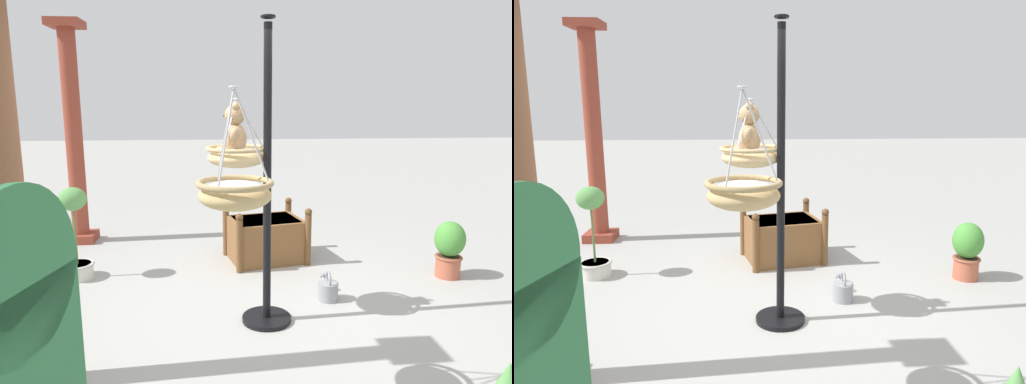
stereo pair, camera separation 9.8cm
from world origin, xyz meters
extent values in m
plane|color=#9E9E99|center=(0.00, 0.00, 0.00)|extent=(40.00, 40.00, 0.00)
cylinder|color=black|center=(-0.14, 0.03, 1.28)|extent=(0.07, 0.07, 2.56)
cylinder|color=black|center=(-0.14, 0.03, 0.02)|extent=(0.44, 0.44, 0.04)
torus|color=black|center=(-0.14, 0.03, 2.60)|extent=(0.12, 0.12, 0.02)
ellipsoid|color=tan|center=(0.01, 0.28, 1.46)|extent=(0.51, 0.51, 0.17)
torus|color=tan|center=(0.01, 0.28, 1.54)|extent=(0.54, 0.54, 0.04)
ellipsoid|color=silver|center=(0.01, 0.28, 1.48)|extent=(0.45, 0.45, 0.14)
cylinder|color=#B7B7BC|center=(0.11, 0.34, 1.75)|extent=(0.22, 0.13, 0.43)
cylinder|color=#B7B7BC|center=(-0.09, 0.34, 1.75)|extent=(0.22, 0.13, 0.43)
cylinder|color=#B7B7BC|center=(0.01, 0.16, 1.75)|extent=(0.01, 0.25, 0.43)
torus|color=#B7B7BC|center=(0.01, 0.28, 1.96)|extent=(0.06, 0.06, 0.01)
ellipsoid|color=tan|center=(0.01, 0.29, 1.62)|extent=(0.23, 0.19, 0.27)
sphere|color=tan|center=(0.01, 0.29, 1.83)|extent=(0.22, 0.22, 0.18)
ellipsoid|color=tan|center=(0.01, 0.35, 1.82)|extent=(0.09, 0.08, 0.06)
sphere|color=black|center=(0.01, 0.38, 1.82)|extent=(0.02, 0.02, 0.02)
sphere|color=tan|center=(-0.05, 0.29, 1.90)|extent=(0.07, 0.07, 0.07)
sphere|color=tan|center=(0.07, 0.29, 1.90)|extent=(0.07, 0.07, 0.07)
ellipsoid|color=tan|center=(-0.11, 0.32, 1.65)|extent=(0.07, 0.13, 0.17)
ellipsoid|color=tan|center=(0.13, 0.32, 1.65)|extent=(0.07, 0.13, 0.17)
ellipsoid|color=tan|center=(-0.05, 0.38, 1.52)|extent=(0.08, 0.16, 0.08)
ellipsoid|color=tan|center=(0.07, 0.38, 1.52)|extent=(0.08, 0.16, 0.08)
ellipsoid|color=tan|center=(-1.26, 0.35, 1.39)|extent=(0.44, 0.44, 0.17)
torus|color=tan|center=(-1.26, 0.35, 1.46)|extent=(0.47, 0.47, 0.04)
ellipsoid|color=silver|center=(-1.26, 0.35, 1.41)|extent=(0.39, 0.39, 0.14)
cylinder|color=#B7B7BC|center=(-1.17, 0.40, 1.74)|extent=(0.19, 0.12, 0.56)
cylinder|color=#B7B7BC|center=(-1.35, 0.40, 1.74)|extent=(0.19, 0.12, 0.56)
cylinder|color=#B7B7BC|center=(-1.26, 0.25, 1.74)|extent=(0.01, 0.21, 0.56)
torus|color=#B7B7BC|center=(-1.26, 0.35, 2.02)|extent=(0.06, 0.06, 0.01)
cylinder|color=brown|center=(-0.93, 1.80, 1.44)|extent=(0.21, 0.21, 2.89)
cube|color=brown|center=(-0.93, 1.80, 0.06)|extent=(0.37, 0.37, 0.12)
cylinder|color=brown|center=(2.48, 2.36, 1.44)|extent=(0.23, 0.23, 2.88)
cube|color=brown|center=(2.48, 2.36, 0.06)|extent=(0.41, 0.41, 0.12)
cube|color=brown|center=(2.48, 2.36, 2.93)|extent=(0.43, 0.43, 0.10)
cube|color=brown|center=(1.48, -0.14, 0.26)|extent=(0.81, 0.97, 0.52)
cube|color=#382819|center=(1.48, -0.14, 0.49)|extent=(0.72, 0.85, 0.06)
cylinder|color=brown|center=(1.07, 0.20, 0.31)|extent=(0.08, 0.08, 0.62)
cylinder|color=brown|center=(1.70, 0.34, 0.31)|extent=(0.08, 0.08, 0.62)
cylinder|color=brown|center=(1.25, -0.63, 0.31)|extent=(0.08, 0.08, 0.62)
cylinder|color=brown|center=(1.88, -0.49, 0.31)|extent=(0.08, 0.08, 0.62)
sphere|color=brown|center=(1.07, 0.20, 0.66)|extent=(0.09, 0.09, 0.09)
sphere|color=brown|center=(1.70, 0.34, 0.66)|extent=(0.09, 0.09, 0.09)
sphere|color=brown|center=(1.25, -0.63, 0.66)|extent=(0.09, 0.09, 0.09)
sphere|color=brown|center=(1.88, -0.49, 0.66)|extent=(0.09, 0.09, 0.09)
cylinder|color=beige|center=(1.06, 2.01, 0.08)|extent=(0.33, 0.33, 0.17)
torus|color=#BCB7AE|center=(1.06, 2.01, 0.16)|extent=(0.37, 0.37, 0.03)
cylinder|color=#382819|center=(1.06, 2.01, 0.15)|extent=(0.29, 0.29, 0.03)
cylinder|color=#4C6B38|center=(1.06, 2.01, 0.48)|extent=(0.02, 0.02, 0.61)
ellipsoid|color=#56934C|center=(1.06, 2.01, 0.90)|extent=(0.30, 0.30, 0.25)
cylinder|color=#AD563D|center=(0.73, -2.12, 0.12)|extent=(0.26, 0.26, 0.24)
torus|color=#9C4E37|center=(0.73, -2.12, 0.23)|extent=(0.30, 0.30, 0.03)
cylinder|color=#382819|center=(0.73, -2.12, 0.23)|extent=(0.23, 0.23, 0.03)
ellipsoid|color=#478E38|center=(0.73, -2.12, 0.44)|extent=(0.33, 0.33, 0.40)
cylinder|color=#286B3D|center=(-2.30, 1.18, 1.32)|extent=(0.66, 0.21, 0.67)
cylinder|color=gray|center=(0.24, -0.63, 0.09)|extent=(0.20, 0.20, 0.18)
cylinder|color=gray|center=(0.39, -0.63, 0.11)|extent=(0.17, 0.04, 0.14)
sphere|color=slate|center=(0.46, -0.63, 0.16)|extent=(0.06, 0.06, 0.06)
torus|color=gray|center=(0.24, -0.63, 0.22)|extent=(0.16, 0.02, 0.16)
camera|label=1|loc=(-3.93, 0.47, 1.94)|focal=32.10mm
camera|label=2|loc=(-3.94, 0.37, 1.94)|focal=32.10mm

